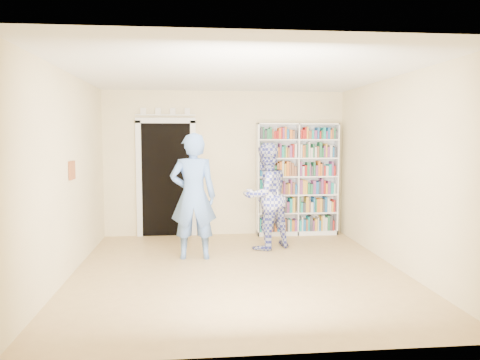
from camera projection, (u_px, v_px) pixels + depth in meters
name	position (u px, v px, depth m)	size (l,w,h in m)	color
floor	(238.00, 271.00, 6.45)	(5.00, 5.00, 0.00)	#A98452
ceiling	(238.00, 72.00, 6.20)	(5.00, 5.00, 0.00)	white
wall_back	(225.00, 163.00, 8.80)	(4.50, 4.50, 0.00)	beige
wall_left	(67.00, 175.00, 6.09)	(5.00, 5.00, 0.00)	beige
wall_right	(398.00, 173.00, 6.55)	(5.00, 5.00, 0.00)	beige
bookshelf	(297.00, 179.00, 8.81)	(1.53, 0.29, 2.10)	white
doorway	(166.00, 173.00, 8.68)	(1.10, 0.08, 2.43)	black
wall_art	(72.00, 170.00, 6.29)	(0.03, 0.25, 0.25)	brown
man_blue	(193.00, 196.00, 7.06)	(0.70, 0.46, 1.91)	#587EC4
man_plaid	(266.00, 196.00, 7.69)	(0.85, 0.66, 1.75)	#33389D
paper_sheet	(272.00, 192.00, 7.48)	(0.20, 0.01, 0.29)	white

